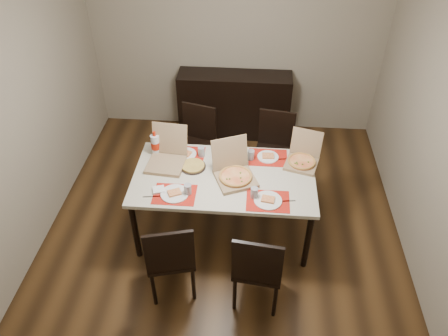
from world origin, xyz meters
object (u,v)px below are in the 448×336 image
(chair_near_left, at_px, (170,256))
(chair_near_right, at_px, (258,267))
(dining_table, at_px, (224,181))
(chair_far_left, at_px, (196,140))
(chair_far_right, at_px, (274,147))
(pizza_box_center, at_px, (234,174))
(soda_bottle, at_px, (155,145))
(sideboard, at_px, (234,105))
(dip_bowl, at_px, (232,160))

(chair_near_left, relative_size, chair_near_right, 1.00)
(dining_table, distance_m, chair_far_left, 1.02)
(chair_far_right, distance_m, pizza_box_center, 1.02)
(chair_far_left, xyz_separation_m, chair_far_right, (0.93, -0.06, 0.00))
(chair_far_right, relative_size, soda_bottle, 3.36)
(chair_near_left, distance_m, chair_far_right, 1.94)
(chair_near_right, height_order, chair_far_left, same)
(dining_table, height_order, chair_far_right, chair_far_right)
(chair_far_right, bearing_deg, soda_bottle, -156.44)
(pizza_box_center, height_order, soda_bottle, pizza_box_center)
(chair_near_left, distance_m, chair_near_right, 0.77)
(sideboard, xyz_separation_m, chair_near_right, (0.37, -2.77, 0.06))
(chair_far_left, height_order, dip_bowl, chair_far_left)
(sideboard, relative_size, dining_table, 0.83)
(dip_bowl, bearing_deg, soda_bottle, 175.22)
(chair_far_left, xyz_separation_m, soda_bottle, (-0.33, -0.61, 0.36))
(chair_far_left, bearing_deg, sideboard, 67.32)
(sideboard, height_order, dining_table, sideboard)
(dining_table, distance_m, dip_bowl, 0.26)
(chair_far_right, height_order, soda_bottle, soda_bottle)
(chair_far_left, height_order, soda_bottle, soda_bottle)
(chair_far_left, relative_size, soda_bottle, 3.36)
(chair_near_right, bearing_deg, chair_far_right, 84.96)
(dining_table, xyz_separation_m, soda_bottle, (-0.74, 0.31, 0.18))
(dining_table, height_order, soda_bottle, soda_bottle)
(dip_bowl, bearing_deg, pizza_box_center, -80.55)
(chair_near_left, xyz_separation_m, pizza_box_center, (0.51, 0.83, 0.30))
(dining_table, bearing_deg, chair_near_left, -115.57)
(soda_bottle, bearing_deg, sideboard, 64.90)
(chair_near_left, bearing_deg, chair_far_right, 61.47)
(chair_near_right, relative_size, pizza_box_center, 1.81)
(chair_near_right, distance_m, soda_bottle, 1.68)
(pizza_box_center, bearing_deg, dip_bowl, 99.45)
(dining_table, distance_m, soda_bottle, 0.82)
(chair_near_left, relative_size, chair_far_left, 1.00)
(dip_bowl, relative_size, soda_bottle, 0.39)
(chair_far_right, height_order, pizza_box_center, pizza_box_center)
(dining_table, distance_m, pizza_box_center, 0.16)
(sideboard, xyz_separation_m, chair_near_left, (-0.40, -2.72, 0.06))
(chair_near_left, bearing_deg, pizza_box_center, 58.20)
(chair_near_right, bearing_deg, chair_near_left, 176.05)
(dining_table, height_order, chair_near_left, chair_near_left)
(chair_near_left, relative_size, chair_far_right, 1.00)
(dining_table, bearing_deg, soda_bottle, 157.59)
(sideboard, bearing_deg, chair_near_right, -82.36)
(chair_far_right, distance_m, soda_bottle, 1.42)
(chair_far_left, bearing_deg, chair_far_right, -3.75)
(chair_far_left, bearing_deg, pizza_box_center, -61.52)
(chair_near_right, xyz_separation_m, chair_far_left, (-0.77, 1.82, 0.00))
(sideboard, xyz_separation_m, dining_table, (0.01, -1.87, 0.23))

